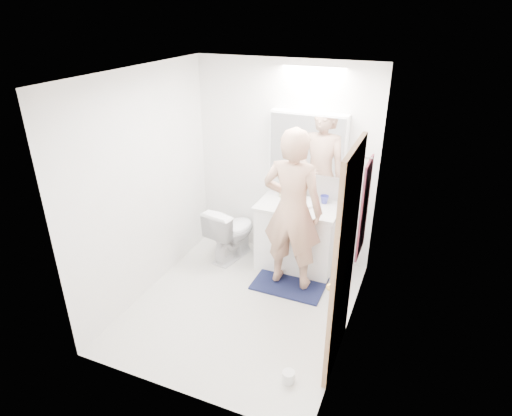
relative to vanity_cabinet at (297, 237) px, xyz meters
The scene contains 23 objects.
floor 1.08m from the vanity_cabinet, 106.53° to the right, with size 2.50×2.50×0.00m, color silver.
ceiling 2.25m from the vanity_cabinet, 106.53° to the right, with size 2.50×2.50×0.00m, color white.
wall_back 0.91m from the vanity_cabinet, 135.13° to the left, with size 2.50×2.50×0.00m, color white.
wall_front 2.38m from the vanity_cabinet, 97.37° to the right, with size 2.50×2.50×0.00m, color white.
wall_left 1.87m from the vanity_cabinet, 145.16° to the right, with size 2.50×2.50×0.00m, color white.
wall_right 1.50m from the vanity_cabinet, 49.86° to the right, with size 2.50×2.50×0.00m, color white.
vanity_cabinet is the anchor object (origin of this frame).
countertop 0.41m from the vanity_cabinet, 90.00° to the right, with size 0.95×0.58×0.04m, color white.
sink_basin 0.45m from the vanity_cabinet, 90.00° to the left, with size 0.36×0.36×0.03m, color white.
faucet 0.56m from the vanity_cabinet, 90.00° to the left, with size 0.02×0.02×0.16m, color #B4B3B8.
medicine_cabinet 1.13m from the vanity_cabinet, 86.28° to the left, with size 0.88×0.14×0.70m, color white.
mirror_panel 1.12m from the vanity_cabinet, 84.18° to the left, with size 0.84×0.01×0.66m, color silver.
toilet 0.83m from the vanity_cabinet, behind, with size 0.40×0.69×0.71m, color white.
bath_rug 0.57m from the vanity_cabinet, 82.24° to the right, with size 0.80×0.55×0.02m, color #152244.
person 0.70m from the vanity_cabinet, 82.24° to the right, with size 0.66×0.43×1.80m, color tan.
door 1.65m from the vanity_cabinet, 58.89° to the right, with size 0.04×0.80×2.00m, color tan.
door_knob 1.87m from the vanity_cabinet, 64.98° to the right, with size 0.06×0.06×0.06m, color gold.
towel 1.14m from the vanity_cabinet, 27.66° to the right, with size 0.02×0.42×1.00m, color #101434.
towel_hook 1.51m from the vanity_cabinet, 28.06° to the right, with size 0.02×0.02×0.07m, color silver.
soap_bottle_a 0.63m from the vanity_cabinet, 149.00° to the left, with size 0.10×0.10×0.25m, color #C8B881.
soap_bottle_b 0.58m from the vanity_cabinet, 138.11° to the left, with size 0.07×0.08×0.17m, color #5187AF.
toothbrush_cup 0.57m from the vanity_cabinet, 31.74° to the left, with size 0.10×0.10×0.09m, color #3D43B9.
toilet_paper_roll 1.86m from the vanity_cabinet, 74.18° to the right, with size 0.11×0.11×0.10m, color white.
Camera 1 is at (1.57, -3.39, 2.92)m, focal length 30.30 mm.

